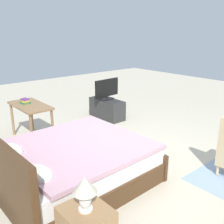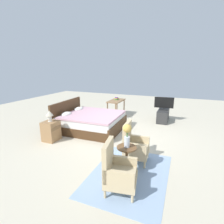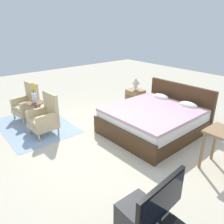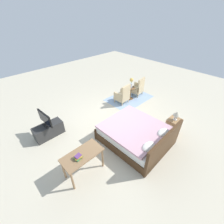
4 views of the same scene
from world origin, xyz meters
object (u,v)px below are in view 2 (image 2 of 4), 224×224
Objects in this scene: armchair_by_window_left at (118,172)px; tv_flatscreen at (164,103)px; book_stack at (116,99)px; armchair_by_window_right at (134,146)px; bed at (90,121)px; side_table at (127,157)px; tv_stand at (163,115)px; nightstand at (51,131)px; table_lamp at (49,114)px; flower_vase at (127,133)px; vanity_desk at (116,103)px.

armchair_by_window_left is 1.25× the size of tv_flatscreen.
armchair_by_window_right is at bearing -153.33° from book_stack.
armchair_by_window_right is (-1.48, -1.98, 0.08)m from bed.
tv_flatscreen is (3.96, -0.29, 0.36)m from side_table.
bed is 2.97m from tv_stand.
armchair_by_window_left is 1.56× the size of nightstand.
bed is at bearing -26.14° from table_lamp.
table_lamp is 1.61× the size of book_stack.
armchair_by_window_left is at bearing -179.96° from armchair_by_window_right.
bed reaches higher than nightstand.
nightstand is at bearing 63.13° from armchair_by_window_left.
bed is 2.19× the size of tv_stand.
flower_vase reaches higher than book_stack.
bed is 2.82m from side_table.
bed reaches higher than side_table.
tv_flatscreen reaches higher than book_stack.
armchair_by_window_left is 0.55m from side_table.
tv_stand is at bearing -4.15° from side_table.
armchair_by_window_right is 2.79× the size of table_lamp.
nightstand is at bearing -90.00° from table_lamp.
vanity_desk is at bearing 27.04° from armchair_by_window_right.
side_table is at bearing 175.85° from tv_stand.
armchair_by_window_left is at bearing -142.39° from bed.
table_lamp is (0.76, 2.58, -0.09)m from flower_vase.
tv_stand is (3.19, -2.87, -0.57)m from table_lamp.
bed reaches higher than vanity_desk.
tv_flatscreen is at bearing -49.24° from bed.
nightstand is 0.61× the size of tv_stand.
flower_vase reaches higher than bed.
vanity_desk is (3.90, 1.71, 0.24)m from side_table.
book_stack is at bearing 20.98° from armchair_by_window_left.
tv_flatscreen is (0.00, 0.00, 0.50)m from tv_stand.
bed is at bearing 53.15° from armchair_by_window_right.
armchair_by_window_right reaches higher than nightstand.
vanity_desk reaches higher than nightstand.
armchair_by_window_right is 0.96× the size of tv_stand.
bed is 2.02× the size of vanity_desk.
table_lamp reaches higher than nightstand.
flower_vase is 2.69m from table_lamp.
armchair_by_window_left reaches higher than tv_stand.
armchair_by_window_left is at bearing -116.86° from table_lamp.
bed is 10.23× the size of book_stack.
armchair_by_window_right is 3.44m from tv_stand.
bed reaches higher than book_stack.
armchair_by_window_left is 0.75m from flower_vase.
bed is at bearing 173.69° from book_stack.
flower_vase reaches higher than nightstand.
armchair_by_window_right is 0.88× the size of vanity_desk.
tv_stand is 1.30× the size of tv_flatscreen.
armchair_by_window_right is 1.93× the size of flower_vase.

